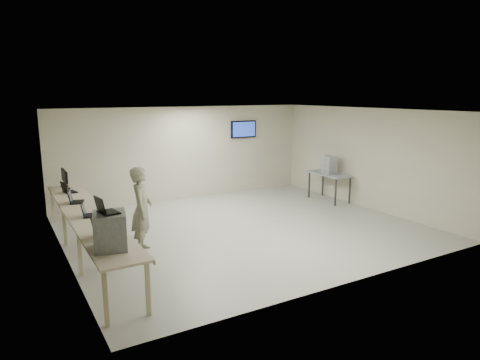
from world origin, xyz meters
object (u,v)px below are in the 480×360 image
side_table (329,176)px  soldier (142,210)px  workbench (87,216)px  equipment_box (110,231)px

side_table → soldier: bearing=-167.9°
workbench → side_table: (7.19, 1.07, -0.07)m
soldier → side_table: (6.16, 1.32, -0.12)m
soldier → workbench: bearing=100.4°
side_table → equipment_box: bearing=-155.4°
workbench → side_table: bearing=8.5°
workbench → soldier: soldier is taller
workbench → equipment_box: equipment_box is taller
soldier → side_table: soldier is taller
equipment_box → side_table: bearing=36.8°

